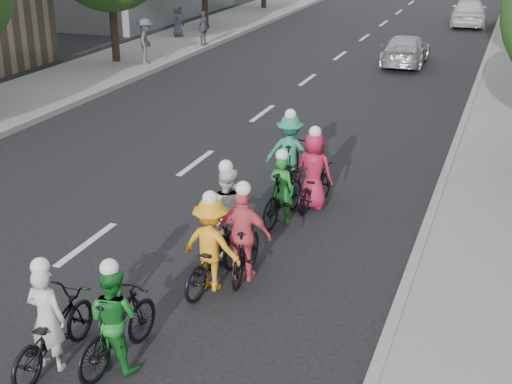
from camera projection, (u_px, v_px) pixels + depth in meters
The scene contains 17 objects.
ground at pixel (87, 244), 13.68m from camera, with size 120.00×120.00×0.00m, color black.
sidewalk_left at pixel (48, 90), 24.94m from camera, with size 4.00×80.00×0.15m, color gray.
curb_left at pixel (96, 94), 24.31m from camera, with size 0.18×80.00×0.18m, color #999993.
curb_right at pixel (461, 130), 20.41m from camera, with size 0.18×80.00×0.18m, color #999993.
cyclist_0 at pixel (52, 329), 9.90m from camera, with size 0.68×1.90×1.71m.
cyclist_1 at pixel (117, 324), 9.89m from camera, with size 0.80×1.85×1.67m.
cyclist_2 at pixel (213, 252), 11.94m from camera, with size 1.10×1.96×1.77m.
cyclist_3 at pixel (245, 243), 12.21m from camera, with size 1.01×1.65×1.82m.
cyclist_4 at pixel (314, 179), 15.22m from camera, with size 0.88×1.76×1.81m.
cyclist_5 at pixel (283, 194), 14.48m from camera, with size 0.74×1.92×1.59m.
cyclist_6 at pixel (228, 220), 13.12m from camera, with size 0.90×1.70×1.85m.
cyclist_7 at pixel (290, 157), 16.27m from camera, with size 1.16×1.83×1.86m.
follow_car_lead at pixel (406, 50), 29.12m from camera, with size 1.68×4.14×1.20m, color silver.
follow_car_trail at pixel (469, 12), 38.69m from camera, with size 1.78×4.43×1.51m, color silver.
spectator_0 at pixel (146, 41), 28.47m from camera, with size 1.17×0.67×1.82m, color #555361.
spectator_1 at pixel (203, 28), 32.37m from camera, with size 0.89×0.37×1.52m, color #535460.
spectator_2 at pixel (178, 21), 34.56m from camera, with size 0.75×0.49×1.54m, color #4C4E58.
Camera 1 is at (7.33, -10.44, 6.01)m, focal length 50.00 mm.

